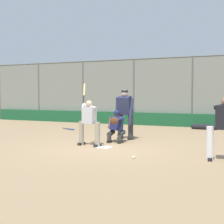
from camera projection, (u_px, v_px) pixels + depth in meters
name	position (u px, v px, depth m)	size (l,w,h in m)	color
ground_plane	(104.00, 147.00, 9.75)	(160.00, 160.00, 0.00)	#9E7F5B
home_plate_marker	(104.00, 147.00, 9.75)	(0.43, 0.43, 0.01)	white
backstop_fence	(162.00, 90.00, 16.32)	(21.93, 0.08, 3.58)	#515651
padding_wall	(161.00, 119.00, 16.31)	(21.41, 0.18, 0.67)	#19512D
bleachers_beyond	(189.00, 114.00, 18.30)	(15.29, 2.50, 1.48)	slate
batter_at_plate	(89.00, 121.00, 9.98)	(0.87, 0.74, 2.02)	gray
catcher_behind_plate	(116.00, 126.00, 10.71)	(0.60, 0.70, 1.12)	#333333
umpire_home	(125.00, 113.00, 11.39)	(0.73, 0.50, 1.81)	#333333
spare_bat_near_backstop	(70.00, 129.00, 14.54)	(0.83, 0.39, 0.07)	black
baseball_loose	(134.00, 157.00, 8.04)	(0.07, 0.07, 0.07)	white
equipment_bag_dugout_side	(204.00, 127.00, 14.64)	(1.21, 0.25, 0.25)	black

